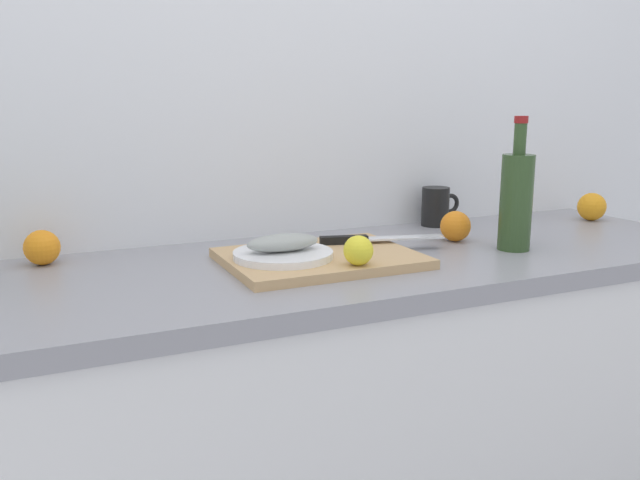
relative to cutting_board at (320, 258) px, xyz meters
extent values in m
cube|color=white|center=(0.03, 0.34, 0.34)|extent=(3.20, 0.05, 2.50)
cube|color=white|center=(0.03, 0.01, -0.48)|extent=(2.00, 0.58, 0.86)
cube|color=gray|center=(0.03, 0.01, -0.03)|extent=(2.00, 0.60, 0.04)
cube|color=tan|center=(0.00, 0.00, 0.00)|extent=(0.40, 0.31, 0.02)
cylinder|color=white|center=(-0.09, 0.00, 0.02)|extent=(0.21, 0.21, 0.01)
ellipsoid|color=#999E99|center=(-0.09, 0.00, 0.04)|extent=(0.16, 0.07, 0.04)
cube|color=silver|center=(0.23, 0.03, 0.02)|extent=(0.18, 0.08, 0.00)
cube|color=black|center=(0.09, 0.07, 0.02)|extent=(0.11, 0.05, 0.02)
sphere|color=yellow|center=(0.03, -0.12, 0.04)|extent=(0.06, 0.06, 0.06)
cylinder|color=#2D4723|center=(0.46, -0.07, 0.10)|extent=(0.07, 0.07, 0.22)
cylinder|color=#2D4723|center=(0.46, -0.07, 0.25)|extent=(0.03, 0.03, 0.07)
cylinder|color=maroon|center=(0.46, -0.07, 0.29)|extent=(0.03, 0.03, 0.02)
cylinder|color=black|center=(0.47, 0.25, 0.04)|extent=(0.08, 0.08, 0.11)
torus|color=black|center=(0.51, 0.25, 0.05)|extent=(0.06, 0.01, 0.06)
sphere|color=orange|center=(0.92, 0.13, 0.03)|extent=(0.08, 0.08, 0.08)
sphere|color=orange|center=(0.39, 0.06, 0.03)|extent=(0.08, 0.08, 0.08)
sphere|color=orange|center=(-0.54, 0.23, 0.03)|extent=(0.07, 0.07, 0.07)
camera|label=1|loc=(-0.57, -1.24, 0.33)|focal=36.78mm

